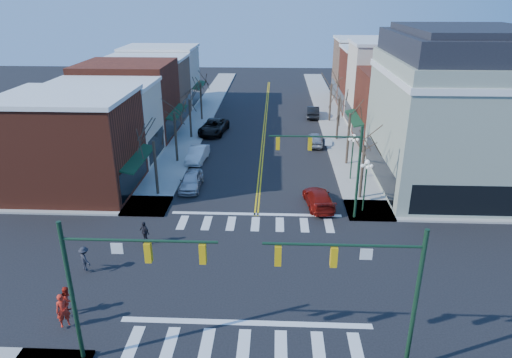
# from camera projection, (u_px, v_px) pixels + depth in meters

# --- Properties ---
(ground) EXTENTS (160.00, 160.00, 0.00)m
(ground) POSITION_uv_depth(u_px,v_px,m) (251.00, 272.00, 27.79)
(ground) COLOR black
(ground) RESTS_ON ground
(sidewalk_left) EXTENTS (3.50, 70.00, 0.15)m
(sidewalk_left) POSITION_uv_depth(u_px,v_px,m) (176.00, 158.00, 46.58)
(sidewalk_left) COLOR #9E9B93
(sidewalk_left) RESTS_ON ground
(sidewalk_right) EXTENTS (3.50, 70.00, 0.15)m
(sidewalk_right) POSITION_uv_depth(u_px,v_px,m) (348.00, 160.00, 45.87)
(sidewalk_right) COLOR #9E9B93
(sidewalk_right) RESTS_ON ground
(bldg_left_brick_a) EXTENTS (10.00, 8.50, 8.00)m
(bldg_left_brick_a) POSITION_uv_depth(u_px,v_px,m) (72.00, 146.00, 37.74)
(bldg_left_brick_a) COLOR maroon
(bldg_left_brick_a) RESTS_ON ground
(bldg_left_stucco_a) EXTENTS (10.00, 7.00, 7.50)m
(bldg_left_stucco_a) POSITION_uv_depth(u_px,v_px,m) (105.00, 123.00, 44.99)
(bldg_left_stucco_a) COLOR beige
(bldg_left_stucco_a) RESTS_ON ground
(bldg_left_brick_b) EXTENTS (10.00, 9.00, 8.50)m
(bldg_left_brick_b) POSITION_uv_depth(u_px,v_px,m) (129.00, 100.00, 52.18)
(bldg_left_brick_b) COLOR maroon
(bldg_left_brick_b) RESTS_ON ground
(bldg_left_tan) EXTENTS (10.00, 7.50, 7.80)m
(bldg_left_tan) POSITION_uv_depth(u_px,v_px,m) (148.00, 89.00, 59.93)
(bldg_left_tan) COLOR #8A654C
(bldg_left_tan) RESTS_ON ground
(bldg_left_stucco_b) EXTENTS (10.00, 8.00, 8.20)m
(bldg_left_stucco_b) POSITION_uv_depth(u_px,v_px,m) (162.00, 77.00, 67.01)
(bldg_left_stucco_b) COLOR beige
(bldg_left_stucco_b) RESTS_ON ground
(bldg_right_brick_a) EXTENTS (10.00, 8.50, 8.00)m
(bldg_right_brick_a) POSITION_uv_depth(u_px,v_px,m) (406.00, 109.00, 49.40)
(bldg_right_brick_a) COLOR maroon
(bldg_right_brick_a) RESTS_ON ground
(bldg_right_stucco) EXTENTS (10.00, 7.00, 10.00)m
(bldg_right_stucco) POSITION_uv_depth(u_px,v_px,m) (391.00, 86.00, 56.17)
(bldg_right_stucco) COLOR beige
(bldg_right_stucco) RESTS_ON ground
(bldg_right_brick_b) EXTENTS (10.00, 8.00, 8.50)m
(bldg_right_brick_b) POSITION_uv_depth(u_px,v_px,m) (378.00, 81.00, 63.38)
(bldg_right_brick_b) COLOR maroon
(bldg_right_brick_b) RESTS_ON ground
(bldg_right_tan) EXTENTS (10.00, 8.00, 9.00)m
(bldg_right_tan) POSITION_uv_depth(u_px,v_px,m) (368.00, 70.00, 70.67)
(bldg_right_tan) COLOR #8A654C
(bldg_right_tan) RESTS_ON ground
(victorian_corner) EXTENTS (12.25, 14.25, 13.30)m
(victorian_corner) POSITION_uv_depth(u_px,v_px,m) (457.00, 110.00, 37.96)
(victorian_corner) COLOR gray
(victorian_corner) RESTS_ON ground
(traffic_mast_near_left) EXTENTS (6.60, 0.28, 7.20)m
(traffic_mast_near_left) POSITION_uv_depth(u_px,v_px,m) (111.00, 274.00, 19.39)
(traffic_mast_near_left) COLOR #14331E
(traffic_mast_near_left) RESTS_ON ground
(traffic_mast_near_right) EXTENTS (6.60, 0.28, 7.20)m
(traffic_mast_near_right) POSITION_uv_depth(u_px,v_px,m) (374.00, 281.00, 18.93)
(traffic_mast_near_right) COLOR #14331E
(traffic_mast_near_right) RESTS_ON ground
(traffic_mast_far_right) EXTENTS (6.60, 0.28, 7.20)m
(traffic_mast_far_right) POSITION_uv_depth(u_px,v_px,m) (333.00, 159.00, 32.60)
(traffic_mast_far_right) COLOR #14331E
(traffic_mast_far_right) RESTS_ON ground
(lamppost_corner) EXTENTS (0.36, 0.36, 4.33)m
(lamppost_corner) POSITION_uv_depth(u_px,v_px,m) (366.00, 177.00, 34.17)
(lamppost_corner) COLOR #14331E
(lamppost_corner) RESTS_ON ground
(lamppost_midblock) EXTENTS (0.36, 0.36, 4.33)m
(lamppost_midblock) POSITION_uv_depth(u_px,v_px,m) (353.00, 149.00, 40.17)
(lamppost_midblock) COLOR #14331E
(lamppost_midblock) RESTS_ON ground
(tree_left_a) EXTENTS (0.24, 0.24, 4.76)m
(tree_left_a) POSITION_uv_depth(u_px,v_px,m) (156.00, 169.00, 37.38)
(tree_left_a) COLOR #382B21
(tree_left_a) RESTS_ON ground
(tree_left_b) EXTENTS (0.24, 0.24, 5.04)m
(tree_left_b) POSITION_uv_depth(u_px,v_px,m) (176.00, 138.00, 44.71)
(tree_left_b) COLOR #382B21
(tree_left_b) RESTS_ON ground
(tree_left_c) EXTENTS (0.24, 0.24, 4.55)m
(tree_left_c) POSITION_uv_depth(u_px,v_px,m) (190.00, 119.00, 52.19)
(tree_left_c) COLOR #382B21
(tree_left_c) RESTS_ON ground
(tree_left_d) EXTENTS (0.24, 0.24, 4.90)m
(tree_left_d) POSITION_uv_depth(u_px,v_px,m) (201.00, 102.00, 59.51)
(tree_left_d) COLOR #382B21
(tree_left_d) RESTS_ON ground
(tree_right_a) EXTENTS (0.24, 0.24, 4.62)m
(tree_right_a) POSITION_uv_depth(u_px,v_px,m) (362.00, 173.00, 36.72)
(tree_right_a) COLOR #382B21
(tree_right_a) RESTS_ON ground
(tree_right_b) EXTENTS (0.24, 0.24, 5.18)m
(tree_right_b) POSITION_uv_depth(u_px,v_px,m) (348.00, 139.00, 44.00)
(tree_right_b) COLOR #382B21
(tree_right_b) RESTS_ON ground
(tree_right_c) EXTENTS (0.24, 0.24, 4.83)m
(tree_right_c) POSITION_uv_depth(u_px,v_px,m) (338.00, 120.00, 51.45)
(tree_right_c) COLOR #382B21
(tree_right_c) RESTS_ON ground
(tree_right_d) EXTENTS (0.24, 0.24, 4.97)m
(tree_right_d) POSITION_uv_depth(u_px,v_px,m) (330.00, 103.00, 58.81)
(tree_right_d) COLOR #382B21
(tree_right_d) RESTS_ON ground
(car_left_near) EXTENTS (1.73, 4.29, 1.46)m
(car_left_near) POSITION_uv_depth(u_px,v_px,m) (191.00, 180.00, 39.30)
(car_left_near) COLOR #BCBDC1
(car_left_near) RESTS_ON ground
(car_left_mid) EXTENTS (1.93, 4.60, 1.48)m
(car_left_mid) POSITION_uv_depth(u_px,v_px,m) (197.00, 154.00, 45.60)
(car_left_mid) COLOR silver
(car_left_mid) RESTS_ON ground
(car_left_far) EXTENTS (3.48, 6.23, 1.65)m
(car_left_far) POSITION_uv_depth(u_px,v_px,m) (214.00, 127.00, 54.49)
(car_left_far) COLOR black
(car_left_far) RESTS_ON ground
(car_right_near) EXTENTS (2.52, 4.98, 1.38)m
(car_right_near) POSITION_uv_depth(u_px,v_px,m) (319.00, 198.00, 36.03)
(car_right_near) COLOR maroon
(car_right_near) RESTS_ON ground
(car_right_mid) EXTENTS (1.98, 4.33, 1.44)m
(car_right_mid) POSITION_uv_depth(u_px,v_px,m) (315.00, 139.00, 50.32)
(car_right_mid) COLOR #B2B2B7
(car_right_mid) RESTS_ON ground
(car_right_far) EXTENTS (1.81, 4.64, 1.50)m
(car_right_far) POSITION_uv_depth(u_px,v_px,m) (313.00, 112.00, 61.51)
(car_right_far) COLOR black
(car_right_far) RESTS_ON ground
(pedestrian_red_a) EXTENTS (0.80, 0.75, 1.83)m
(pedestrian_red_a) POSITION_uv_depth(u_px,v_px,m) (63.00, 310.00, 22.82)
(pedestrian_red_a) COLOR red
(pedestrian_red_a) RESTS_ON sidewalk_left
(pedestrian_red_b) EXTENTS (0.71, 0.84, 1.54)m
(pedestrian_red_b) POSITION_uv_depth(u_px,v_px,m) (67.00, 299.00, 23.87)
(pedestrian_red_b) COLOR #B32013
(pedestrian_red_b) RESTS_ON sidewalk_left
(pedestrian_dark_a) EXTENTS (0.95, 0.83, 1.54)m
(pedestrian_dark_a) POSITION_uv_depth(u_px,v_px,m) (144.00, 232.00, 30.51)
(pedestrian_dark_a) COLOR black
(pedestrian_dark_a) RESTS_ON sidewalk_left
(pedestrian_dark_b) EXTENTS (1.16, 1.11, 1.58)m
(pedestrian_dark_b) POSITION_uv_depth(u_px,v_px,m) (85.00, 259.00, 27.45)
(pedestrian_dark_b) COLOR #212229
(pedestrian_dark_b) RESTS_ON sidewalk_left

